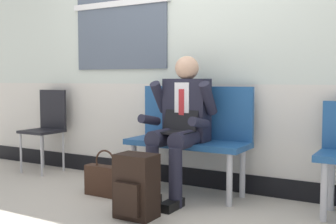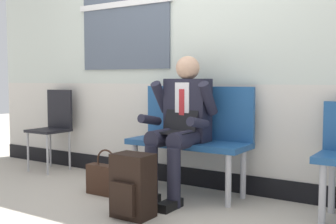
{
  "view_description": "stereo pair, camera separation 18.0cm",
  "coord_description": "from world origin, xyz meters",
  "px_view_note": "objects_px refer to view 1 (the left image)",
  "views": [
    {
      "loc": [
        1.89,
        -3.1,
        1.03
      ],
      "look_at": [
        0.08,
        0.01,
        0.75
      ],
      "focal_mm": 45.13,
      "sensor_mm": 36.0,
      "label": 1
    },
    {
      "loc": [
        2.04,
        -3.0,
        1.03
      ],
      "look_at": [
        0.08,
        0.01,
        0.75
      ],
      "focal_mm": 45.13,
      "sensor_mm": 36.0,
      "label": 2
    }
  ],
  "objects_px": {
    "backpack": "(136,187)",
    "bench_with_person": "(191,132)",
    "person_seated": "(180,122)",
    "handbag": "(105,180)",
    "folding_chair": "(47,123)"
  },
  "relations": [
    {
      "from": "person_seated",
      "to": "backpack",
      "type": "relative_size",
      "value": 2.58
    },
    {
      "from": "bench_with_person",
      "to": "backpack",
      "type": "distance_m",
      "value": 0.91
    },
    {
      "from": "bench_with_person",
      "to": "person_seated",
      "type": "bearing_deg",
      "value": -90.0
    },
    {
      "from": "backpack",
      "to": "handbag",
      "type": "distance_m",
      "value": 0.67
    },
    {
      "from": "handbag",
      "to": "person_seated",
      "type": "bearing_deg",
      "value": 26.74
    },
    {
      "from": "bench_with_person",
      "to": "folding_chair",
      "type": "distance_m",
      "value": 1.81
    },
    {
      "from": "person_seated",
      "to": "handbag",
      "type": "bearing_deg",
      "value": -153.26
    },
    {
      "from": "backpack",
      "to": "bench_with_person",
      "type": "bearing_deg",
      "value": 88.69
    },
    {
      "from": "bench_with_person",
      "to": "person_seated",
      "type": "height_order",
      "value": "person_seated"
    },
    {
      "from": "backpack",
      "to": "person_seated",
      "type": "bearing_deg",
      "value": 88.27
    },
    {
      "from": "handbag",
      "to": "folding_chair",
      "type": "xyz_separation_m",
      "value": [
        -1.22,
        0.5,
        0.4
      ]
    },
    {
      "from": "person_seated",
      "to": "backpack",
      "type": "height_order",
      "value": "person_seated"
    },
    {
      "from": "backpack",
      "to": "handbag",
      "type": "relative_size",
      "value": 1.16
    },
    {
      "from": "backpack",
      "to": "handbag",
      "type": "xyz_separation_m",
      "value": [
        -0.57,
        0.35,
        -0.09
      ]
    },
    {
      "from": "backpack",
      "to": "folding_chair",
      "type": "bearing_deg",
      "value": 154.62
    }
  ]
}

